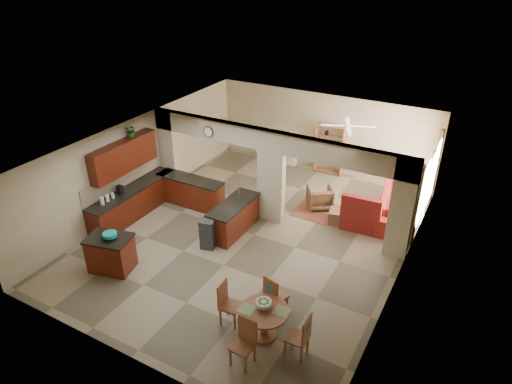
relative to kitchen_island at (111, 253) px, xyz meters
The scene contains 39 objects.
floor 3.91m from the kitchen_island, 52.06° to the left, with size 10.00×10.00×0.00m, color gray.
ceiling 4.53m from the kitchen_island, 52.06° to the left, with size 10.00×10.00×0.00m, color white.
wall_back 8.46m from the kitchen_island, 73.52° to the left, with size 8.00×8.00×0.00m, color #C9B793.
wall_front 3.21m from the kitchen_island, 39.16° to the right, with size 8.00×8.00×0.00m, color #C9B793.
wall_left 3.58m from the kitchen_island, 117.85° to the left, with size 10.00×10.00×0.00m, color #C9B793.
wall_right 7.14m from the kitchen_island, 25.60° to the left, with size 10.00×10.00×0.00m, color #C9B793.
partition_left_pier 4.37m from the kitchen_island, 107.96° to the left, with size 0.60×0.25×2.80m, color #C9B793.
partition_center_pier 4.75m from the kitchen_island, 59.57° to the left, with size 0.80×0.25×2.20m, color #C9B793.
partition_right_pier 7.37m from the kitchen_island, 33.71° to the left, with size 0.60×0.25×2.80m, color #C9B793.
partition_header 5.13m from the kitchen_island, 59.57° to the left, with size 8.00×0.25×0.60m, color #C9B793.
kitchen_counter 2.94m from the kitchen_island, 107.32° to the left, with size 2.52×3.29×1.48m.
upper_cabinets 3.05m from the kitchen_island, 122.45° to the left, with size 0.35×2.40×0.90m, color #420C07.
peninsula 3.44m from the kitchen_island, 58.80° to the left, with size 0.70×1.85×0.91m.
wall_clock 4.40m from the kitchen_island, 84.39° to the left, with size 0.34×0.34×0.03m, color #53381B.
rug 6.30m from the kitchen_island, 55.21° to the left, with size 1.60×1.30×0.01m, color #954E36.
fireplace 7.93m from the kitchen_island, 84.33° to the left, with size 1.60×0.35×1.20m.
shelving_unit 8.35m from the kitchen_island, 70.86° to the left, with size 1.00×0.32×1.80m, color brown.
window_a 8.34m from the kitchen_island, 40.14° to the left, with size 0.02×0.90×1.90m, color white.
window_b 9.53m from the kitchen_island, 48.01° to the left, with size 0.02×0.90×1.90m, color white.
glazed_door 8.90m from the kitchen_island, 44.34° to the left, with size 0.02×0.70×2.10m, color white.
drape_a_left 7.94m from the kitchen_island, 37.00° to the left, with size 0.10×0.28×2.30m, color #381D16.
drape_a_right 8.71m from the kitchen_island, 43.34° to the left, with size 0.10×0.28×2.30m, color #381D16.
drape_b_left 9.06m from the kitchen_island, 45.65° to the left, with size 0.10×0.28×2.30m, color #381D16.
drape_b_right 9.95m from the kitchen_island, 50.50° to the left, with size 0.10×0.28×2.30m, color #381D16.
ceiling_fan 7.49m from the kitchen_island, 57.34° to the left, with size 1.00×1.00×0.10m, color white.
kitchen_island is the anchor object (origin of this frame).
teal_bowl 0.55m from the kitchen_island, ahead, with size 0.34×0.34×0.16m, color teal.
trash_can 2.50m from the kitchen_island, 50.58° to the left, with size 0.37×0.31×0.78m, color #2D2E30.
dining_table 4.42m from the kitchen_island, ahead, with size 1.03×1.03×0.70m.
fruit_bowl 4.38m from the kitchen_island, ahead, with size 0.33×0.33×0.18m, color #5AA623.
sofa 8.25m from the kitchen_island, 46.46° to the left, with size 1.07×2.74×0.80m, color maroon.
chaise 7.02m from the kitchen_island, 45.50° to the left, with size 1.12×0.92×0.45m, color maroon.
armchair 6.41m from the kitchen_island, 58.03° to the left, with size 0.73×0.75×0.68m, color maroon.
ottoman 6.44m from the kitchen_island, 49.04° to the left, with size 0.53×0.53×0.39m, color maroon.
plant 3.69m from the kitchen_island, 118.13° to the left, with size 0.34×0.29×0.37m, color #184E14.
chair_north 4.33m from the kitchen_island, ahead, with size 0.52×0.52×1.02m.
chair_east 5.31m from the kitchen_island, ahead, with size 0.44×0.43×1.02m.
chair_south 4.49m from the kitchen_island, 11.63° to the right, with size 0.44×0.44×1.02m.
chair_west 3.53m from the kitchen_island, ahead, with size 0.46×0.46×1.02m.
Camera 1 is at (5.28, -9.41, 7.21)m, focal length 32.00 mm.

